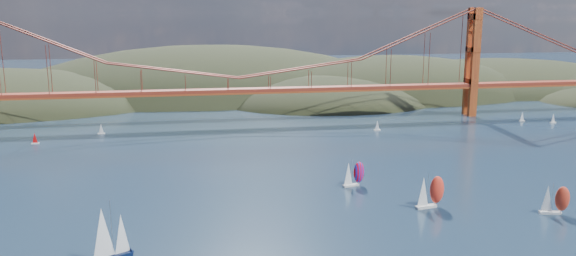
# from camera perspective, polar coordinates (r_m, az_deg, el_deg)

# --- Properties ---
(headlands) EXTENTS (725.00, 225.00, 96.00)m
(headlands) POSITION_cam_1_polar(r_m,az_deg,el_deg) (377.06, 0.48, 1.72)
(headlands) COLOR black
(headlands) RESTS_ON ground
(bridge) EXTENTS (552.00, 12.00, 55.00)m
(bridge) POSITION_cam_1_polar(r_m,az_deg,el_deg) (268.38, -5.47, 7.26)
(bridge) COLOR maroon
(bridge) RESTS_ON ground
(sloop_navy) EXTENTS (9.28, 7.84, 13.56)m
(sloop_navy) POSITION_cam_1_polar(r_m,az_deg,el_deg) (127.69, -17.78, -10.26)
(sloop_navy) COLOR #081233
(sloop_navy) RESTS_ON ground
(racer_0) EXTENTS (8.80, 4.62, 9.87)m
(racer_0) POSITION_cam_1_polar(r_m,az_deg,el_deg) (158.66, 14.21, -6.24)
(racer_0) COLOR silver
(racer_0) RESTS_ON ground
(racer_1) EXTENTS (7.71, 4.35, 8.64)m
(racer_1) POSITION_cam_1_polar(r_m,az_deg,el_deg) (165.16, 25.44, -6.54)
(racer_1) COLOR white
(racer_1) RESTS_ON ground
(racer_rwb) EXTENTS (7.56, 4.48, 8.48)m
(racer_rwb) POSITION_cam_1_polar(r_m,az_deg,el_deg) (173.88, 6.66, -4.61)
(racer_rwb) COLOR silver
(racer_rwb) RESTS_ON ground
(distant_boat_2) EXTENTS (3.00, 2.00, 4.70)m
(distant_boat_2) POSITION_cam_1_polar(r_m,az_deg,el_deg) (250.19, -24.33, -0.95)
(distant_boat_2) COLOR silver
(distant_boat_2) RESTS_ON ground
(distant_boat_3) EXTENTS (3.00, 2.00, 4.70)m
(distant_boat_3) POSITION_cam_1_polar(r_m,az_deg,el_deg) (259.80, -18.45, -0.07)
(distant_boat_3) COLOR silver
(distant_boat_3) RESTS_ON ground
(distant_boat_4) EXTENTS (3.00, 2.00, 4.70)m
(distant_boat_4) POSITION_cam_1_polar(r_m,az_deg,el_deg) (299.11, 22.69, 1.10)
(distant_boat_4) COLOR silver
(distant_boat_4) RESTS_ON ground
(distant_boat_5) EXTENTS (3.00, 2.00, 4.70)m
(distant_boat_5) POSITION_cam_1_polar(r_m,az_deg,el_deg) (299.77, 25.35, 0.90)
(distant_boat_5) COLOR silver
(distant_boat_5) RESTS_ON ground
(distant_boat_8) EXTENTS (3.00, 2.00, 4.70)m
(distant_boat_8) POSITION_cam_1_polar(r_m,az_deg,el_deg) (256.77, 9.06, 0.25)
(distant_boat_8) COLOR silver
(distant_boat_8) RESTS_ON ground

